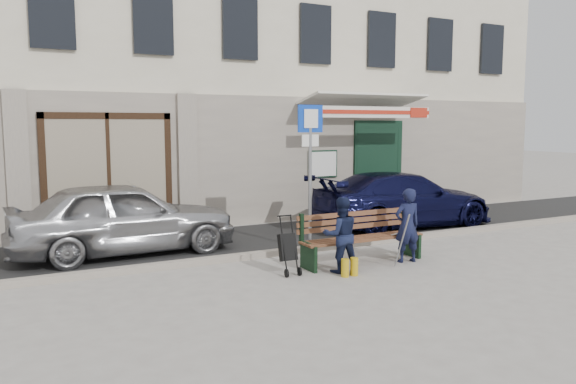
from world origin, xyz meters
TOP-DOWN VIEW (x-y plane):
  - ground at (0.00, 0.00)m, footprint 80.00×80.00m
  - asphalt_lane at (0.00, 3.10)m, footprint 60.00×3.20m
  - curb at (0.00, 1.50)m, footprint 60.00×0.18m
  - building at (0.01, 8.45)m, footprint 20.00×8.27m
  - car_silver at (-3.27, 2.98)m, footprint 4.27×1.82m
  - car_navy at (3.38, 2.86)m, footprint 4.72×2.11m
  - parking_sign at (0.09, 1.67)m, footprint 0.53×0.08m
  - bench at (0.37, 0.32)m, footprint 2.40×1.17m
  - man at (1.16, -0.01)m, footprint 0.53×0.39m
  - woman at (-0.29, -0.06)m, footprint 0.73×0.63m
  - stroller at (-1.14, 0.24)m, footprint 0.29×0.41m

SIDE VIEW (x-z plane):
  - ground at x=0.00m, z-range 0.00..0.00m
  - asphalt_lane at x=0.00m, z-range 0.00..0.01m
  - curb at x=0.00m, z-range 0.00..0.12m
  - stroller at x=-1.14m, z-range -0.06..0.92m
  - bench at x=0.37m, z-range -0.03..0.95m
  - woman at x=-0.29m, z-range 0.00..1.29m
  - car_navy at x=3.38m, z-range 0.00..1.34m
  - man at x=1.16m, z-range 0.00..1.35m
  - car_silver at x=-3.27m, z-range 0.00..1.44m
  - parking_sign at x=0.09m, z-range 0.51..3.38m
  - building at x=0.01m, z-range -0.03..9.97m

